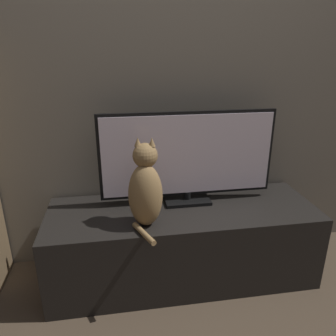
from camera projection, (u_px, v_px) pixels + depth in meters
wall_back at (174, 55)px, 1.89m from camera, size 4.80×0.05×2.60m
tv_stand at (182, 242)px, 1.98m from camera, size 1.56×0.53×0.46m
tv at (188, 157)px, 1.90m from camera, size 1.02×0.16×0.55m
cat at (145, 189)px, 1.67m from camera, size 0.21×0.32×0.47m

